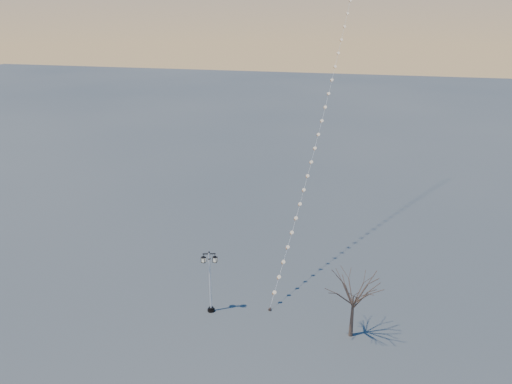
% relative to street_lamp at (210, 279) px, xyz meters
% --- Properties ---
extents(ground, '(300.00, 300.00, 0.00)m').
position_rel_street_lamp_xyz_m(ground, '(2.63, -0.97, -2.53)').
color(ground, '#444645').
rests_on(ground, ground).
extents(street_lamp, '(1.12, 0.63, 4.57)m').
position_rel_street_lamp_xyz_m(street_lamp, '(0.00, 0.00, 0.00)').
color(street_lamp, black).
rests_on(street_lamp, ground).
extents(bare_tree, '(2.62, 2.62, 4.35)m').
position_rel_street_lamp_xyz_m(bare_tree, '(9.51, -0.25, 0.49)').
color(bare_tree, '#443329').
rests_on(bare_tree, ground).
extents(kite_train, '(3.89, 26.88, 28.70)m').
position_rel_street_lamp_xyz_m(kite_train, '(5.53, 14.25, 11.71)').
color(kite_train, '#32231B').
rests_on(kite_train, ground).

